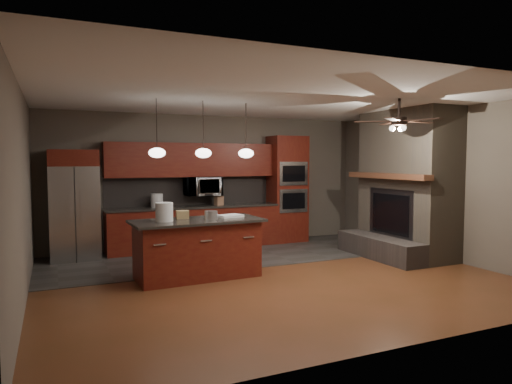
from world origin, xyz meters
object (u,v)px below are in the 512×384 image
kitchen_island (198,248)px  counter_box (219,201)px  white_bucket (164,212)px  paint_can (211,215)px  paint_tray (230,216)px  cardboard_box (183,215)px  refrigerator (74,205)px  microwave (203,186)px  oven_tower (287,189)px  counter_bucket (157,201)px

kitchen_island → counter_box: (1.14, 2.24, 0.53)m
white_bucket → counter_box: white_bucket is taller
paint_can → paint_tray: paint_can is taller
kitchen_island → cardboard_box: (-0.17, 0.23, 0.52)m
refrigerator → white_bucket: 2.50m
paint_can → microwave: bearing=75.5°
microwave → counter_box: microwave is taller
white_bucket → cardboard_box: bearing=33.4°
microwave → paint_tray: (-0.25, -2.25, -0.36)m
oven_tower → paint_tray: size_ratio=6.15×
microwave → cardboard_box: 2.36m
white_bucket → paint_tray: bearing=4.5°
refrigerator → counter_bucket: (1.54, 0.08, 0.02)m
oven_tower → paint_tray: bearing=-135.4°
refrigerator → white_bucket: refrigerator is taller
counter_bucket → oven_tower: bearing=-0.1°
oven_tower → refrigerator: 4.50m
kitchen_island → paint_can: (0.20, -0.07, 0.52)m
refrigerator → counter_bucket: size_ratio=7.44×
white_bucket → counter_box: size_ratio=1.54×
paint_tray → counter_bucket: counter_bucket is taller
white_bucket → counter_box: bearing=53.4°
kitchen_island → paint_tray: size_ratio=5.32×
oven_tower → microwave: 1.98m
white_bucket → counter_box: (1.66, 2.23, -0.07)m
paint_tray → counter_bucket: bearing=95.8°
paint_tray → cardboard_box: 0.76m
refrigerator → microwave: bearing=3.0°
white_bucket → microwave: bearing=60.2°
oven_tower → white_bucket: size_ratio=8.35×
oven_tower → paint_tray: (-2.22, -2.19, -0.25)m
kitchen_island → counter_box: bearing=60.5°
paint_can → cardboard_box: 0.48m
kitchen_island → white_bucket: size_ratio=7.22×
kitchen_island → counter_bucket: counter_bucket is taller
oven_tower → refrigerator: size_ratio=1.17×
cardboard_box → counter_bucket: (0.02, 2.06, 0.05)m
paint_can → cardboard_box: (-0.38, 0.30, -0.01)m
kitchen_island → white_bucket: bearing=177.1°
refrigerator → paint_can: 2.97m
paint_tray → counter_bucket: (-0.73, 2.20, 0.10)m
microwave → paint_tray: size_ratio=1.89×
microwave → cardboard_box: bearing=-115.3°
paint_can → oven_tower: bearing=42.2°
counter_bucket → paint_can: bearing=-81.5°
oven_tower → counter_bucket: size_ratio=8.70×
white_bucket → cardboard_box: (0.34, 0.22, -0.08)m
paint_can → counter_box: counter_box is taller
cardboard_box → counter_bucket: size_ratio=0.72×
paint_can → cardboard_box: bearing=141.2°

